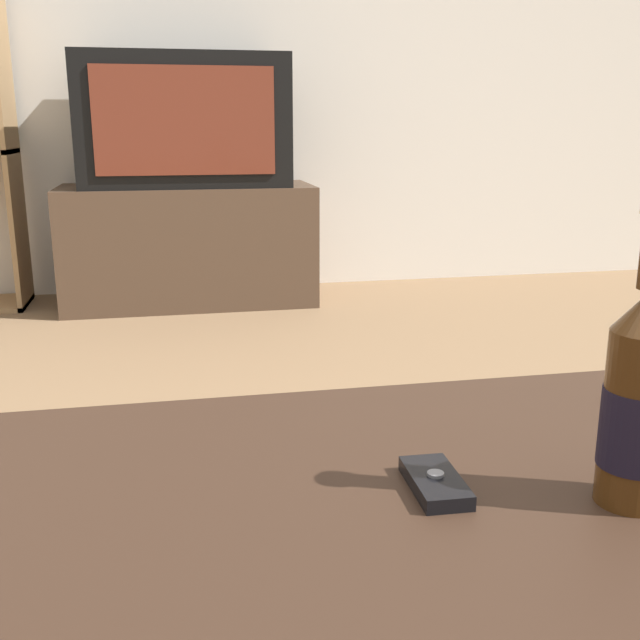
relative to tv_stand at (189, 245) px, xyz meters
name	(u,v)px	position (x,y,z in m)	size (l,w,h in m)	color
coffee_table	(290,637)	(-0.01, -2.72, 0.12)	(1.27, 0.76, 0.43)	#332116
tv_stand	(189,245)	(0.00, 0.00, 0.00)	(1.04, 0.45, 0.50)	#4C3828
television	(183,121)	(0.00, 0.00, 0.51)	(0.84, 0.44, 0.52)	black
beer_bottle	(640,399)	(0.30, -2.68, 0.27)	(0.06, 0.06, 0.26)	#47280F
cell_phone	(435,482)	(0.14, -2.62, 0.18)	(0.05, 0.09, 0.02)	black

